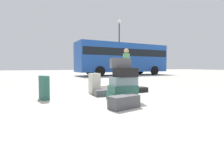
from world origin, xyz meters
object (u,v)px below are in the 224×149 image
at_px(suitcase_teal_right_side, 44,88).
at_px(lamp_post, 119,39).
at_px(suitcase_cream_behind_tower, 108,88).
at_px(parked_bus, 123,57).
at_px(suitcase_tower, 123,82).
at_px(suitcase_charcoal_left_side, 124,102).
at_px(suitcase_black_foreground_near, 137,90).
at_px(suitcase_cream_white_trunk, 94,83).
at_px(suitcase_charcoal_foreground_far, 107,92).
at_px(person_bearded_onlooker, 126,64).

height_order(suitcase_teal_right_side, lamp_post, lamp_post).
xyz_separation_m(suitcase_cream_behind_tower, lamp_post, (5.00, 10.91, 3.66)).
bearing_deg(parked_bus, suitcase_teal_right_side, -130.06).
height_order(suitcase_tower, parked_bus, parked_bus).
relative_size(suitcase_tower, suitcase_charcoal_left_side, 1.65).
distance_m(suitcase_teal_right_side, suitcase_cream_behind_tower, 2.30).
bearing_deg(suitcase_black_foreground_near, suitcase_cream_white_trunk, 162.12).
relative_size(suitcase_tower, suitcase_black_foreground_near, 1.57).
bearing_deg(suitcase_charcoal_foreground_far, suitcase_teal_right_side, 178.89).
distance_m(suitcase_cream_behind_tower, parked_bus, 11.83).
bearing_deg(suitcase_black_foreground_near, suitcase_charcoal_left_side, -133.79).
bearing_deg(suitcase_teal_right_side, parked_bus, 40.42).
distance_m(suitcase_charcoal_foreground_far, person_bearded_onlooker, 2.75).
height_order(suitcase_teal_right_side, parked_bus, parked_bus).
xyz_separation_m(suitcase_charcoal_left_side, lamp_post, (5.50, 13.46, 3.63)).
bearing_deg(suitcase_cream_behind_tower, parked_bus, 69.59).
bearing_deg(suitcase_cream_white_trunk, suitcase_charcoal_left_side, -96.11).
xyz_separation_m(suitcase_charcoal_foreground_far, person_bearded_onlooker, (1.60, 2.05, 0.91)).
bearing_deg(suitcase_black_foreground_near, suitcase_teal_right_side, 177.01).
height_order(suitcase_tower, suitcase_cream_behind_tower, suitcase_tower).
bearing_deg(suitcase_charcoal_left_side, suitcase_charcoal_foreground_far, 67.64).
height_order(suitcase_tower, person_bearded_onlooker, person_bearded_onlooker).
relative_size(suitcase_teal_right_side, suitcase_cream_white_trunk, 0.96).
height_order(suitcase_cream_behind_tower, lamp_post, lamp_post).
bearing_deg(lamp_post, person_bearded_onlooker, -110.90).
height_order(suitcase_teal_right_side, suitcase_cream_behind_tower, suitcase_teal_right_side).
xyz_separation_m(suitcase_teal_right_side, suitcase_cream_behind_tower, (2.09, 0.94, -0.21)).
bearing_deg(suitcase_cream_behind_tower, lamp_post, 71.57).
xyz_separation_m(suitcase_teal_right_side, suitcase_charcoal_foreground_far, (1.76, 0.03, -0.22)).
bearing_deg(person_bearded_onlooker, suitcase_teal_right_side, -28.75).
distance_m(suitcase_charcoal_foreground_far, lamp_post, 13.48).
distance_m(suitcase_cream_behind_tower, lamp_post, 12.55).
height_order(suitcase_teal_right_side, suitcase_charcoal_left_side, suitcase_teal_right_side).
bearing_deg(suitcase_tower, suitcase_charcoal_foreground_far, 98.21).
height_order(suitcase_teal_right_side, suitcase_black_foreground_near, suitcase_teal_right_side).
distance_m(suitcase_cream_behind_tower, suitcase_charcoal_left_side, 2.60).
relative_size(suitcase_teal_right_side, lamp_post, 0.11).
relative_size(suitcase_charcoal_left_side, lamp_post, 0.12).
bearing_deg(suitcase_teal_right_side, person_bearded_onlooker, 14.86).
bearing_deg(suitcase_charcoal_left_side, suitcase_black_foreground_near, 38.49).
distance_m(suitcase_teal_right_side, person_bearded_onlooker, 4.01).
xyz_separation_m(suitcase_charcoal_left_side, suitcase_cream_white_trunk, (-0.08, 2.14, 0.19)).
bearing_deg(lamp_post, suitcase_cream_white_trunk, -116.24).
height_order(suitcase_cream_behind_tower, suitcase_charcoal_left_side, suitcase_charcoal_left_side).
bearing_deg(suitcase_teal_right_side, suitcase_cream_behind_tower, 7.25).
xyz_separation_m(suitcase_cream_white_trunk, person_bearded_onlooker, (1.85, 1.55, 0.67)).
bearing_deg(suitcase_cream_white_trunk, lamp_post, 55.41).
relative_size(suitcase_black_foreground_near, lamp_post, 0.12).
height_order(suitcase_teal_right_side, suitcase_charcoal_foreground_far, suitcase_teal_right_side).
height_order(suitcase_tower, lamp_post, lamp_post).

